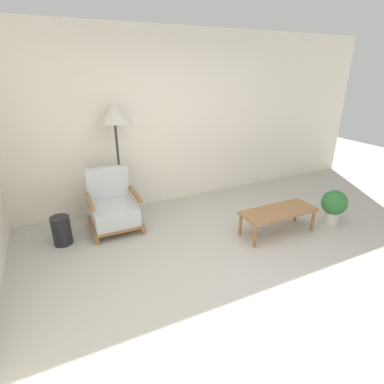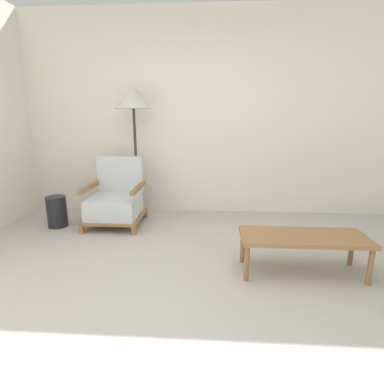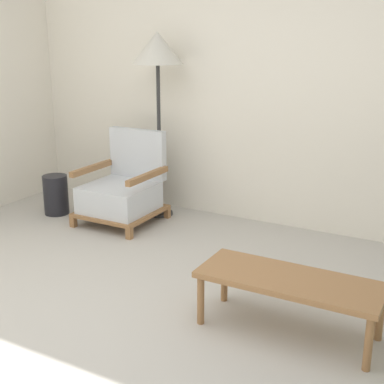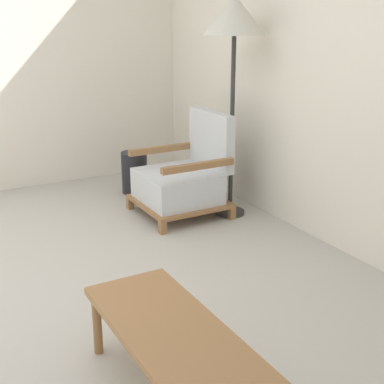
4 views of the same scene
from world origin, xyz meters
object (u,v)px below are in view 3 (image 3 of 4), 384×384
Objects in this scene: armchair at (123,190)px; floor_lamp at (158,54)px; coffee_table at (289,284)px; vase at (56,195)px.

floor_lamp is at bearing 58.59° from armchair.
armchair is at bearing 150.59° from coffee_table.
floor_lamp is 2.59m from coffee_table.
armchair is 2.18× the size of vase.
coffee_table is at bearing -29.41° from armchair.
floor_lamp is 4.49× the size of vase.
armchair reaches higher than coffee_table.
floor_lamp reaches higher than armchair.
floor_lamp is at bearing 27.13° from vase.
floor_lamp is 1.66m from vase.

